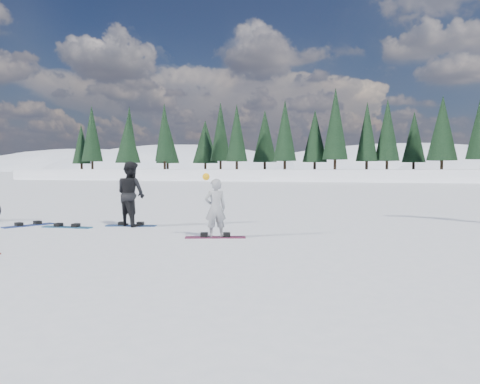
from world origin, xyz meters
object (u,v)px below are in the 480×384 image
(snowboarder_woman, at_px, (215,208))
(snowboarder_man, at_px, (131,194))
(snowboard_loose_c, at_px, (67,227))
(snowboard_loose_a, at_px, (28,225))

(snowboarder_woman, xyz_separation_m, snowboarder_man, (-3.15, 1.57, 0.21))
(snowboarder_woman, relative_size, snowboard_loose_c, 1.08)
(snowboard_loose_c, bearing_deg, snowboarder_woman, -11.94)
(snowboarder_woman, bearing_deg, snowboard_loose_c, -39.57)
(snowboarder_man, height_order, snowboard_loose_a, snowboarder_man)
(snowboarder_woman, distance_m, snowboard_loose_c, 4.90)
(snowboarder_man, distance_m, snowboard_loose_a, 3.24)
(snowboard_loose_c, height_order, snowboard_loose_a, same)
(snowboard_loose_a, bearing_deg, snowboarder_man, -49.80)
(snowboarder_woman, bearing_deg, snowboarder_man, -56.94)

